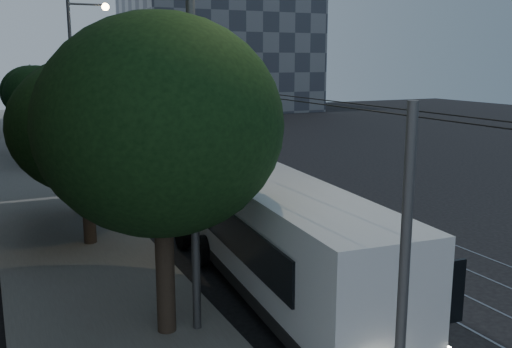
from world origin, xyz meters
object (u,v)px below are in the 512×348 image
object	(u,v)px
streetlamp_near	(210,54)
streetlamp_far	(79,68)
car_white_d	(66,134)
pickup_silver	(145,170)
car_white_a	(94,158)
trolleybus	(270,230)
car_white_c	(102,144)
car_white_b	(91,155)

from	to	relation	value
streetlamp_near	streetlamp_far	bearing A→B (deg)	88.53
car_white_d	streetlamp_far	distance (m)	13.51
pickup_silver	car_white_d	bearing A→B (deg)	119.74
car_white_a	trolleybus	bearing A→B (deg)	-70.89
car_white_a	car_white_d	size ratio (longest dim) A/B	1.17
pickup_silver	car_white_c	distance (m)	11.71
streetlamp_far	car_white_b	bearing A→B (deg)	46.65
car_white_c	streetlamp_near	size ratio (longest dim) A/B	0.37
car_white_a	car_white_d	world-z (taller)	car_white_a
car_white_b	streetlamp_near	distance (m)	24.17
car_white_a	streetlamp_near	bearing A→B (deg)	-77.54
pickup_silver	streetlamp_far	world-z (taller)	streetlamp_far
car_white_c	streetlamp_far	size ratio (longest dim) A/B	0.41
trolleybus	car_white_b	world-z (taller)	trolleybus
pickup_silver	streetlamp_near	size ratio (longest dim) A/B	0.55
car_white_a	car_white_c	distance (m)	6.26
trolleybus	streetlamp_far	world-z (taller)	streetlamp_far
trolleybus	car_white_a	bearing A→B (deg)	98.44
car_white_a	car_white_b	xyz separation A→B (m)	(0.00, 1.09, -0.02)
car_white_c	car_white_d	size ratio (longest dim) A/B	1.10
streetlamp_far	trolleybus	bearing A→B (deg)	-84.88
pickup_silver	car_white_c	bearing A→B (deg)	114.83
car_white_b	car_white_c	distance (m)	5.20
streetlamp_near	car_white_d	bearing A→B (deg)	88.26
car_white_d	streetlamp_far	size ratio (longest dim) A/B	0.37
car_white_b	streetlamp_far	world-z (taller)	streetlamp_far
car_white_a	car_white_b	distance (m)	1.09
trolleybus	streetlamp_near	xyz separation A→B (m)	(-2.47, -1.84, 4.91)
car_white_b	trolleybus	bearing A→B (deg)	-85.30
car_white_a	car_white_c	xyz separation A→B (m)	(1.60, 6.05, -0.07)
car_white_b	car_white_d	size ratio (longest dim) A/B	1.34
car_white_a	car_white_c	world-z (taller)	car_white_a
trolleybus	car_white_d	distance (m)	33.48
car_white_d	trolleybus	bearing A→B (deg)	-72.71
car_white_a	car_white_b	world-z (taller)	car_white_a
trolleybus	streetlamp_near	size ratio (longest dim) A/B	1.12
car_white_a	streetlamp_far	bearing A→B (deg)	145.20
streetlamp_near	streetlamp_far	world-z (taller)	streetlamp_near
streetlamp_far	car_white_a	bearing A→B (deg)	-50.01
pickup_silver	car_white_c	size ratio (longest dim) A/B	1.49
car_white_a	car_white_d	bearing A→B (deg)	105.20
streetlamp_near	trolleybus	bearing A→B (deg)	36.69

